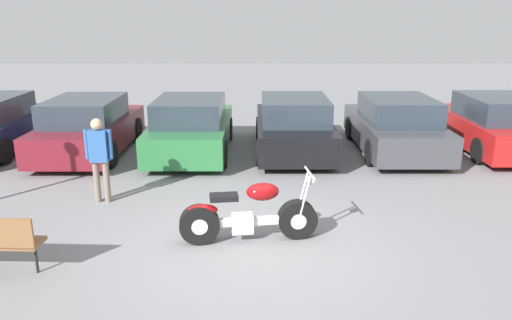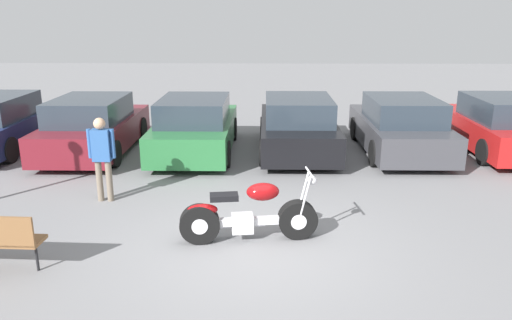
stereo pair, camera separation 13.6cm
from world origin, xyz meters
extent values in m
plane|color=slate|center=(0.00, 0.00, 0.00)|extent=(60.00, 60.00, 0.00)
cylinder|color=black|center=(0.67, 0.41, 0.32)|extent=(0.65, 0.28, 0.63)
cylinder|color=silver|center=(0.67, 0.41, 0.32)|extent=(0.28, 0.25, 0.25)
cylinder|color=black|center=(-0.89, 0.20, 0.32)|extent=(0.65, 0.28, 0.63)
cylinder|color=silver|center=(-0.89, 0.20, 0.32)|extent=(0.28, 0.25, 0.25)
cube|color=silver|center=(-0.11, 0.30, 0.33)|extent=(1.20, 0.27, 0.12)
cube|color=silver|center=(-0.22, 0.29, 0.30)|extent=(0.37, 0.28, 0.30)
ellipsoid|color=maroon|center=(0.10, 0.33, 0.82)|extent=(0.56, 0.39, 0.28)
cube|color=black|center=(-0.50, 0.25, 0.76)|extent=(0.47, 0.30, 0.09)
ellipsoid|color=maroon|center=(-0.84, 0.21, 0.55)|extent=(0.50, 0.26, 0.20)
cylinder|color=silver|center=(0.77, 0.33, 0.71)|extent=(0.22, 0.06, 0.79)
cylinder|color=silver|center=(0.74, 0.51, 0.71)|extent=(0.22, 0.06, 0.79)
cylinder|color=silver|center=(0.84, 0.43, 1.10)|extent=(0.11, 0.62, 0.03)
sphere|color=silver|center=(0.88, 0.44, 0.98)|extent=(0.15, 0.15, 0.15)
cylinder|color=silver|center=(-0.45, 0.40, 0.21)|extent=(1.20, 0.24, 0.08)
cylinder|color=black|center=(-6.08, 7.22, 0.32)|extent=(0.20, 0.64, 0.64)
cylinder|color=black|center=(-6.08, 4.53, 0.32)|extent=(0.20, 0.64, 0.64)
cube|color=maroon|center=(-4.31, 5.59, 0.52)|extent=(1.88, 4.34, 0.71)
cube|color=#28333D|center=(-4.31, 5.33, 1.17)|extent=(1.65, 2.26, 0.59)
cylinder|color=black|center=(-5.19, 6.94, 0.32)|extent=(0.20, 0.64, 0.64)
cylinder|color=black|center=(-3.43, 6.94, 0.32)|extent=(0.20, 0.64, 0.64)
cylinder|color=black|center=(-5.19, 4.25, 0.32)|extent=(0.20, 0.64, 0.64)
cylinder|color=black|center=(-3.43, 4.25, 0.32)|extent=(0.20, 0.64, 0.64)
cube|color=#286B38|center=(-1.67, 5.61, 0.52)|extent=(1.88, 4.34, 0.71)
cube|color=#28333D|center=(-1.67, 5.35, 1.17)|extent=(1.65, 2.26, 0.59)
cylinder|color=black|center=(-2.54, 6.96, 0.32)|extent=(0.20, 0.64, 0.64)
cylinder|color=black|center=(-0.79, 6.96, 0.32)|extent=(0.20, 0.64, 0.64)
cylinder|color=black|center=(-2.54, 4.26, 0.32)|extent=(0.20, 0.64, 0.64)
cylinder|color=black|center=(-0.79, 4.26, 0.32)|extent=(0.20, 0.64, 0.64)
cube|color=black|center=(0.98, 5.74, 0.52)|extent=(1.88, 4.34, 0.71)
cube|color=#28333D|center=(0.98, 5.48, 1.17)|extent=(1.65, 2.26, 0.59)
cylinder|color=black|center=(0.10, 7.09, 0.32)|extent=(0.20, 0.64, 0.64)
cylinder|color=black|center=(1.86, 7.09, 0.32)|extent=(0.20, 0.64, 0.64)
cylinder|color=black|center=(0.10, 4.40, 0.32)|extent=(0.20, 0.64, 0.64)
cylinder|color=black|center=(1.86, 4.40, 0.32)|extent=(0.20, 0.64, 0.64)
cube|color=#3D3D42|center=(3.63, 5.74, 0.52)|extent=(1.88, 4.34, 0.71)
cube|color=#28333D|center=(3.63, 5.48, 1.17)|extent=(1.65, 2.26, 0.59)
cylinder|color=black|center=(2.75, 7.09, 0.32)|extent=(0.20, 0.64, 0.64)
cylinder|color=black|center=(4.50, 7.09, 0.32)|extent=(0.20, 0.64, 0.64)
cylinder|color=black|center=(2.75, 4.40, 0.32)|extent=(0.20, 0.64, 0.64)
cylinder|color=black|center=(4.50, 4.40, 0.32)|extent=(0.20, 0.64, 0.64)
cube|color=red|center=(6.27, 5.90, 0.52)|extent=(1.88, 4.34, 0.71)
cube|color=#28333D|center=(6.27, 5.64, 1.17)|extent=(1.65, 2.26, 0.59)
cylinder|color=black|center=(5.39, 7.24, 0.32)|extent=(0.20, 0.64, 0.64)
cylinder|color=black|center=(7.15, 7.24, 0.32)|extent=(0.20, 0.64, 0.64)
cylinder|color=black|center=(5.39, 4.55, 0.32)|extent=(0.20, 0.64, 0.64)
cylinder|color=black|center=(-3.07, -0.74, 0.23)|extent=(0.04, 0.04, 0.45)
cylinder|color=#726656|center=(-3.05, 2.02, 0.41)|extent=(0.12, 0.12, 0.81)
cylinder|color=#726656|center=(-2.86, 2.02, 0.41)|extent=(0.12, 0.12, 0.81)
cube|color=#2D5999|center=(-2.96, 2.02, 1.12)|extent=(0.34, 0.20, 0.61)
cylinder|color=#2D5999|center=(-3.18, 2.02, 1.15)|extent=(0.08, 0.08, 0.56)
cylinder|color=#2D5999|center=(-2.74, 2.02, 1.15)|extent=(0.08, 0.08, 0.56)
sphere|color=tan|center=(-2.96, 2.02, 1.53)|extent=(0.22, 0.22, 0.22)
camera|label=1|loc=(0.00, -7.02, 3.50)|focal=35.00mm
camera|label=2|loc=(0.13, -7.02, 3.50)|focal=35.00mm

